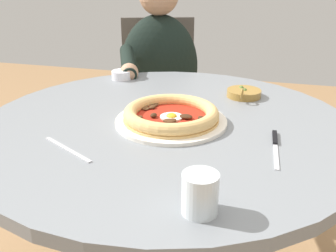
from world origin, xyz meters
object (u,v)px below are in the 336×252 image
at_px(cafe_chair_diner, 159,92).
at_px(olive_pan, 244,93).
at_px(pizza_on_plate, 171,116).
at_px(water_glass, 200,196).
at_px(steak_knife, 275,143).
at_px(ramekin_capers, 121,75).
at_px(dining_table, 167,168).
at_px(diner_person, 159,111).
at_px(fork_utensil, 68,149).

bearing_deg(cafe_chair_diner, olive_pan, -141.94).
relative_size(pizza_on_plate, water_glass, 3.98).
distance_m(pizza_on_plate, steak_knife, 0.29).
height_order(pizza_on_plate, water_glass, water_glass).
bearing_deg(water_glass, ramekin_capers, 30.13).
xyz_separation_m(dining_table, pizza_on_plate, (-0.01, -0.01, 0.17)).
xyz_separation_m(pizza_on_plate, diner_person, (0.72, 0.24, -0.28)).
height_order(ramekin_capers, cafe_chair_diner, cafe_chair_diner).
xyz_separation_m(pizza_on_plate, ramekin_capers, (0.36, 0.28, -0.00)).
bearing_deg(diner_person, ramekin_capers, 173.00).
bearing_deg(cafe_chair_diner, fork_utensil, -175.32).
bearing_deg(ramekin_capers, diner_person, -7.00).
height_order(dining_table, ramekin_capers, ramekin_capers).
xyz_separation_m(dining_table, ramekin_capers, (0.36, 0.27, 0.16)).
distance_m(water_glass, ramekin_capers, 0.87).
relative_size(pizza_on_plate, olive_pan, 2.25).
bearing_deg(olive_pan, pizza_on_plate, 147.75).
distance_m(pizza_on_plate, diner_person, 0.81).
relative_size(steak_knife, ramekin_capers, 2.77).
bearing_deg(ramekin_capers, steak_knife, -127.54).
distance_m(water_glass, diner_person, 1.21).
height_order(olive_pan, diner_person, diner_person).
bearing_deg(dining_table, ramekin_capers, 37.21).
bearing_deg(cafe_chair_diner, diner_person, -163.08).
distance_m(water_glass, steak_knife, 0.34).
height_order(dining_table, water_glass, water_glass).
relative_size(pizza_on_plate, diner_person, 0.28).
height_order(dining_table, cafe_chair_diner, cafe_chair_diner).
bearing_deg(fork_utensil, pizza_on_plate, -41.28).
xyz_separation_m(olive_pan, fork_utensil, (-0.50, 0.37, -0.01)).
distance_m(dining_table, steak_knife, 0.33).
relative_size(dining_table, diner_person, 0.95).
xyz_separation_m(pizza_on_plate, cafe_chair_diner, (0.86, 0.28, -0.23)).
distance_m(ramekin_capers, fork_utensil, 0.59).
distance_m(dining_table, water_glass, 0.46).
bearing_deg(diner_person, olive_pan, -137.01).
xyz_separation_m(fork_utensil, cafe_chair_diner, (1.08, 0.09, -0.21)).
height_order(ramekin_capers, olive_pan, olive_pan).
bearing_deg(olive_pan, diner_person, 42.99).
bearing_deg(steak_knife, pizza_on_plate, 76.44).
height_order(dining_table, fork_utensil, fork_utensil).
xyz_separation_m(dining_table, steak_knife, (-0.07, -0.29, 0.15)).
bearing_deg(ramekin_capers, dining_table, -142.79).
relative_size(diner_person, cafe_chair_diner, 1.24).
relative_size(dining_table, steak_knife, 5.20).
bearing_deg(ramekin_capers, olive_pan, -101.09).
height_order(dining_table, diner_person, diner_person).
bearing_deg(olive_pan, fork_utensil, 143.45).
bearing_deg(diner_person, fork_utensil, -177.19).
distance_m(dining_table, pizza_on_plate, 0.17).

